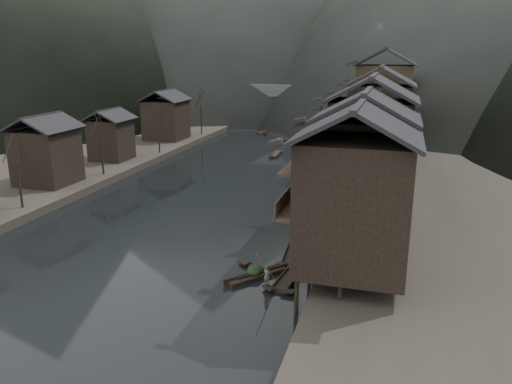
% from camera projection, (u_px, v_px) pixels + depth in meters
% --- Properties ---
extents(water, '(300.00, 300.00, 0.00)m').
position_uv_depth(water, '(168.00, 236.00, 45.87)').
color(water, black).
rests_on(water, ground).
extents(right_bank, '(40.00, 200.00, 1.80)m').
position_uv_depth(right_bank, '(506.00, 160.00, 73.12)').
color(right_bank, '#2D2823').
rests_on(right_bank, ground).
extents(left_bank, '(40.00, 200.00, 1.20)m').
position_uv_depth(left_bank, '(91.00, 139.00, 92.00)').
color(left_bank, '#2D2823').
rests_on(left_bank, ground).
extents(stilt_houses, '(9.00, 67.60, 16.96)m').
position_uv_depth(stilt_houses, '(378.00, 119.00, 56.57)').
color(stilt_houses, black).
rests_on(stilt_houses, ground).
extents(left_houses, '(8.10, 53.20, 8.73)m').
position_uv_depth(left_houses, '(95.00, 132.00, 68.36)').
color(left_houses, black).
rests_on(left_houses, left_bank).
extents(bare_trees, '(3.77, 62.81, 7.54)m').
position_uv_depth(bare_trees, '(107.00, 129.00, 65.15)').
color(bare_trees, black).
rests_on(bare_trees, left_bank).
extents(moored_sampans, '(2.64, 48.55, 0.47)m').
position_uv_depth(moored_sampans, '(326.00, 199.00, 56.56)').
color(moored_sampans, black).
rests_on(moored_sampans, water).
extents(midriver_boats, '(12.20, 39.78, 0.45)m').
position_uv_depth(midriver_boats, '(289.00, 136.00, 97.18)').
color(midriver_boats, black).
rests_on(midriver_boats, water).
extents(stone_bridge, '(40.00, 6.00, 9.00)m').
position_uv_depth(stone_bridge, '(310.00, 102.00, 110.88)').
color(stone_bridge, '#4C4C4F').
rests_on(stone_bridge, ground).
extents(hero_sampan, '(4.14, 4.79, 0.44)m').
position_uv_depth(hero_sampan, '(256.00, 275.00, 37.64)').
color(hero_sampan, black).
rests_on(hero_sampan, water).
extents(cargo_heap, '(1.20, 1.57, 0.72)m').
position_uv_depth(cargo_heap, '(255.00, 266.00, 37.70)').
color(cargo_heap, black).
rests_on(cargo_heap, hero_sampan).
extents(boatman, '(0.67, 0.59, 1.55)m').
position_uv_depth(boatman, '(267.00, 272.00, 35.68)').
color(boatman, '#59595C').
rests_on(boatman, hero_sampan).
extents(bamboo_pole, '(1.27, 2.59, 3.74)m').
position_uv_depth(bamboo_pole, '(270.00, 238.00, 34.89)').
color(bamboo_pole, '#8C7A51').
rests_on(bamboo_pole, boatman).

